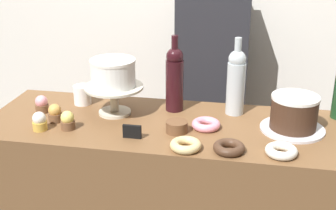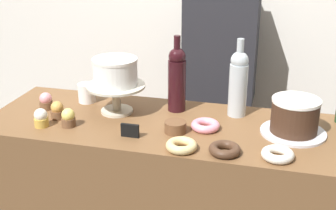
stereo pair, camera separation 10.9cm
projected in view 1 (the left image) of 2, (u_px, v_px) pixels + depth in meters
The scene contains 19 objects.
back_wall at pixel (197, 4), 2.44m from camera, with size 6.00×0.05×2.60m.
cake_stand_pedestal at pixel (114, 95), 1.87m from camera, with size 0.25×0.25×0.12m.
white_layer_cake at pixel (113, 73), 1.83m from camera, with size 0.19×0.19×0.11m.
silver_serving_platter at pixel (292, 129), 1.74m from camera, with size 0.25×0.25×0.01m.
chocolate_round_cake at pixel (294, 112), 1.72m from camera, with size 0.18×0.18×0.13m.
wine_bottle_dark_red at pixel (174, 78), 1.88m from camera, with size 0.08×0.08×0.33m.
wine_bottle_clear at pixel (236, 81), 1.85m from camera, with size 0.08×0.08×0.33m.
cupcake_lemon at pixel (68, 121), 1.74m from camera, with size 0.06×0.06×0.07m.
cupcake_strawberry at pixel (42, 104), 1.90m from camera, with size 0.06×0.06×0.07m.
cupcake_caramel at pixel (55, 113), 1.81m from camera, with size 0.06×0.06×0.07m.
cupcake_vanilla at pixel (40, 122), 1.73m from camera, with size 0.06×0.06×0.07m.
donut_chocolate at pixel (229, 148), 1.57m from camera, with size 0.11×0.11×0.03m.
donut_pink at pixel (206, 124), 1.75m from camera, with size 0.11×0.11×0.03m.
donut_sugar at pixel (281, 151), 1.55m from camera, with size 0.11×0.11×0.03m.
donut_glazed at pixel (186, 145), 1.59m from camera, with size 0.11×0.11×0.03m.
cookie_stack at pixel (177, 127), 1.72m from camera, with size 0.08×0.08×0.04m.
price_sign_chalkboard at pixel (132, 132), 1.67m from camera, with size 0.07×0.01×0.05m.
coffee_cup_ceramic at pixel (82, 95), 1.98m from camera, with size 0.08×0.08×0.08m.
barista_figure at pixel (211, 99), 2.39m from camera, with size 0.36×0.22×1.60m.
Camera 1 is at (0.31, -1.62, 1.70)m, focal length 47.99 mm.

